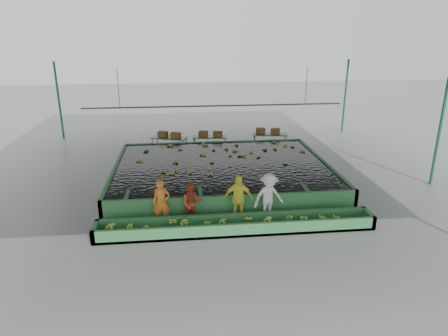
{
  "coord_description": "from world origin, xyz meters",
  "views": [
    {
      "loc": [
        -1.86,
        -16.3,
        6.82
      ],
      "look_at": [
        0.0,
        0.5,
        1.0
      ],
      "focal_mm": 32.0,
      "sensor_mm": 36.0,
      "label": 1
    }
  ],
  "objects": [
    {
      "name": "rail_hanger_left",
      "position": [
        -5.0,
        5.0,
        4.0
      ],
      "size": [
        0.04,
        0.04,
        2.0
      ],
      "primitive_type": "cylinder",
      "color": "#59605B",
      "rests_on": "shed_roof"
    },
    {
      "name": "box_stack_left",
      "position": [
        -2.55,
        6.59,
        0.93
      ],
      "size": [
        1.4,
        0.99,
        0.3
      ],
      "primitive_type": null,
      "rotation": [
        0.0,
        0.0,
        -0.49
      ],
      "color": "brown",
      "rests_on": "packing_table_left"
    },
    {
      "name": "shed_posts",
      "position": [
        0.0,
        0.0,
        2.5
      ],
      "size": [
        20.0,
        22.0,
        5.0
      ],
      "primitive_type": null,
      "color": "#1B653B",
      "rests_on": "ground"
    },
    {
      "name": "box_stack_mid",
      "position": [
        -0.14,
        6.51,
        0.93
      ],
      "size": [
        1.45,
        0.64,
        0.3
      ],
      "primitive_type": null,
      "rotation": [
        0.0,
        0.0,
        -0.19
      ],
      "color": "brown",
      "rests_on": "packing_table_mid"
    },
    {
      "name": "packing_table_right",
      "position": [
        3.49,
        6.69,
        0.47
      ],
      "size": [
        2.17,
        1.09,
        0.95
      ],
      "primitive_type": null,
      "rotation": [
        0.0,
        0.0,
        -0.13
      ],
      "color": "#59605B",
      "rests_on": "ground"
    },
    {
      "name": "rail_hanger_right",
      "position": [
        5.0,
        5.0,
        4.0
      ],
      "size": [
        0.04,
        0.04,
        2.0
      ],
      "primitive_type": "cylinder",
      "color": "#59605B",
      "rests_on": "shed_roof"
    },
    {
      "name": "floating_bananas",
      "position": [
        0.0,
        2.3,
        0.85
      ],
      "size": [
        8.2,
        5.59,
        0.11
      ],
      "primitive_type": null,
      "color": "#8CB73F",
      "rests_on": "tank_water"
    },
    {
      "name": "packing_table_mid",
      "position": [
        -0.18,
        6.55,
        0.46
      ],
      "size": [
        2.1,
        1.0,
        0.93
      ],
      "primitive_type": null,
      "rotation": [
        0.0,
        0.0,
        -0.09
      ],
      "color": "#59605B",
      "rests_on": "ground"
    },
    {
      "name": "worker_a",
      "position": [
        -2.66,
        -2.8,
        0.88
      ],
      "size": [
        0.66,
        0.46,
        1.76
      ],
      "primitive_type": "imported",
      "rotation": [
        0.0,
        0.0,
        0.06
      ],
      "color": "orange",
      "rests_on": "ground"
    },
    {
      "name": "trough_bananas",
      "position": [
        0.0,
        -3.6,
        0.4
      ],
      "size": [
        8.64,
        0.58,
        0.12
      ],
      "primitive_type": null,
      "color": "#8CB73F",
      "rests_on": "sorting_trough"
    },
    {
      "name": "worker_b",
      "position": [
        -1.56,
        -2.8,
        0.8
      ],
      "size": [
        0.8,
        0.63,
        1.6
      ],
      "primitive_type": "imported",
      "rotation": [
        0.0,
        0.0,
        0.03
      ],
      "color": "#AA3D20",
      "rests_on": "ground"
    },
    {
      "name": "box_stack_right",
      "position": [
        3.37,
        6.77,
        0.95
      ],
      "size": [
        1.49,
        0.75,
        0.31
      ],
      "primitive_type": null,
      "rotation": [
        0.0,
        0.0,
        -0.26
      ],
      "color": "brown",
      "rests_on": "packing_table_right"
    },
    {
      "name": "sorting_trough",
      "position": [
        0.0,
        -3.6,
        0.25
      ],
      "size": [
        10.0,
        1.0,
        0.5
      ],
      "primitive_type": null,
      "color": "#33783F",
      "rests_on": "ground"
    },
    {
      "name": "shed_roof",
      "position": [
        0.0,
        0.0,
        5.0
      ],
      "size": [
        20.0,
        22.0,
        0.04
      ],
      "primitive_type": "cube",
      "color": "gray",
      "rests_on": "shed_posts"
    },
    {
      "name": "tank_water",
      "position": [
        0.0,
        1.5,
        0.85
      ],
      "size": [
        9.7,
        7.7,
        0.0
      ],
      "primitive_type": "cube",
      "color": "black",
      "rests_on": "flotation_tank"
    },
    {
      "name": "cableway_rail",
      "position": [
        0.0,
        5.0,
        3.0
      ],
      "size": [
        0.08,
        0.08,
        14.0
      ],
      "primitive_type": "cylinder",
      "color": "#59605B",
      "rests_on": "shed_roof"
    },
    {
      "name": "worker_d",
      "position": [
        1.32,
        -2.8,
        0.93
      ],
      "size": [
        1.33,
        0.96,
        1.86
      ],
      "primitive_type": "imported",
      "rotation": [
        0.0,
        0.0,
        0.24
      ],
      "color": "white",
      "rests_on": "ground"
    },
    {
      "name": "flotation_tank",
      "position": [
        0.0,
        1.5,
        0.45
      ],
      "size": [
        10.0,
        8.0,
        0.9
      ],
      "primitive_type": null,
      "color": "#33783F",
      "rests_on": "ground"
    },
    {
      "name": "packing_table_left",
      "position": [
        -2.56,
        6.55,
        0.47
      ],
      "size": [
        2.21,
        1.45,
        0.93
      ],
      "primitive_type": null,
      "rotation": [
        0.0,
        0.0,
        -0.34
      ],
      "color": "#59605B",
      "rests_on": "ground"
    },
    {
      "name": "worker_c",
      "position": [
        0.16,
        -2.8,
        0.93
      ],
      "size": [
        1.11,
        0.52,
        1.86
      ],
      "primitive_type": "imported",
      "rotation": [
        0.0,
        0.0,
        -0.06
      ],
      "color": "#FBF944",
      "rests_on": "ground"
    },
    {
      "name": "ground",
      "position": [
        0.0,
        0.0,
        0.0
      ],
      "size": [
        80.0,
        80.0,
        0.0
      ],
      "primitive_type": "plane",
      "color": "gray",
      "rests_on": "ground"
    }
  ]
}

